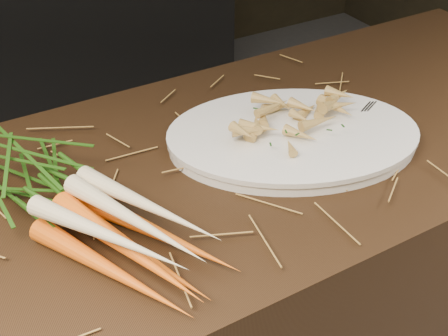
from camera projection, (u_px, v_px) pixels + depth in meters
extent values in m
cube|color=black|center=(44.00, 40.00, 2.73)|extent=(1.80, 0.60, 0.80)
cone|color=#C5500D|center=(110.00, 270.00, 0.84)|extent=(0.17, 0.30, 0.04)
cone|color=#C5500D|center=(135.00, 251.00, 0.87)|extent=(0.15, 0.31, 0.04)
cone|color=#C5500D|center=(157.00, 233.00, 0.90)|extent=(0.18, 0.30, 0.04)
cone|color=#C5500D|center=(126.00, 248.00, 0.83)|extent=(0.14, 0.31, 0.04)
cone|color=#CBBB8F|center=(106.00, 235.00, 0.82)|extent=(0.17, 0.27, 0.05)
cone|color=#CBBB8F|center=(133.00, 220.00, 0.84)|extent=(0.13, 0.29, 0.05)
cone|color=#CBBB8F|center=(147.00, 205.00, 0.87)|extent=(0.15, 0.28, 0.05)
ellipsoid|color=#295E11|center=(23.00, 168.00, 0.98)|extent=(0.28, 0.32, 0.10)
cube|color=silver|center=(383.00, 133.00, 1.12)|extent=(0.18, 0.10, 0.00)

